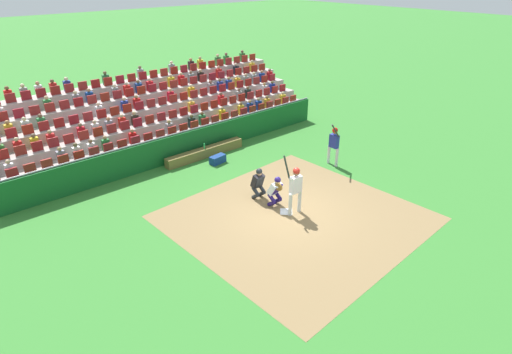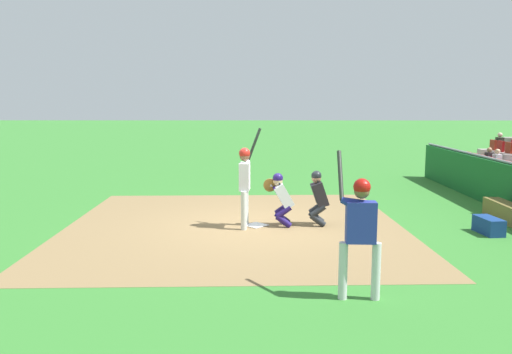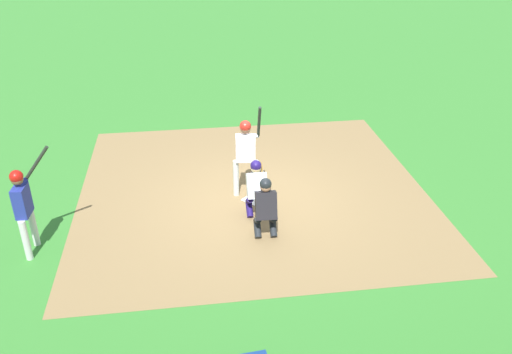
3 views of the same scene
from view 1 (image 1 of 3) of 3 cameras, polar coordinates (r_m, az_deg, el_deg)
ground_plane at (r=15.34m, az=4.16°, el=-4.81°), size 160.00×160.00×0.00m
infield_dirt_patch at (r=15.04m, az=5.50°, el=-5.54°), size 8.29×8.07×0.01m
home_plate_marker at (r=15.33m, az=4.16°, el=-4.76°), size 0.62×0.62×0.02m
batter_at_plate at (r=14.72m, az=5.42°, el=-1.15°), size 0.61×0.51×2.28m
catcher_crouching at (r=15.34m, az=2.70°, el=-1.71°), size 0.48×0.72×1.26m
home_plate_umpire at (r=15.84m, az=0.33°, el=-0.68°), size 0.46×0.46×1.31m
dugout_wall at (r=19.73m, az=-9.45°, el=4.46°), size 16.32×0.24×1.33m
dugout_bench at (r=19.77m, az=-6.97°, el=3.37°), size 4.13×0.40×0.44m
water_bottle_on_bench at (r=19.56m, az=-7.09°, el=4.22°), size 0.07×0.07×0.27m
equipment_duffel_bag at (r=19.07m, az=-5.27°, el=2.42°), size 0.80×0.45×0.36m
on_deck_batter at (r=18.78m, az=10.64°, el=4.72°), size 0.71×0.61×2.12m
bleacher_stand at (r=23.44m, az=-15.59°, el=8.24°), size 19.34×4.86×3.17m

